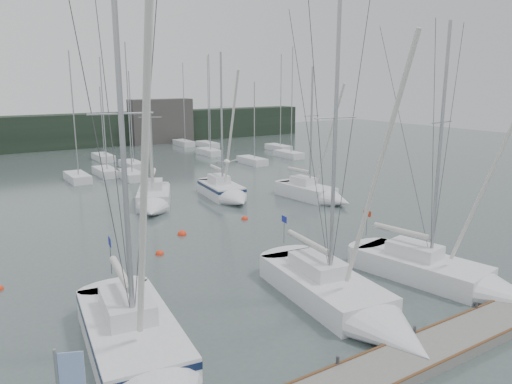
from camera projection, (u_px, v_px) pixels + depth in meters
ground at (309, 315)px, 21.83m from camera, size 160.00×160.00×0.00m
dock at (398, 365)px, 17.70m from camera, size 24.00×2.00×0.40m
far_treeline at (39, 133)px, 72.02m from camera, size 90.00×4.00×5.00m
far_building_right at (161, 121)px, 79.71m from camera, size 10.00×3.00×7.00m
mast_forest at (60, 171)px, 53.11m from camera, size 54.27×27.70×14.41m
sailboat_near_left at (144, 362)px, 17.08m from camera, size 4.43×10.98×15.20m
sailboat_near_center at (353, 306)px, 21.49m from camera, size 4.27×10.96×14.48m
sailboat_near_right at (459, 279)px, 24.41m from camera, size 4.44×9.89×13.72m
sailboat_mid_c at (153, 202)px, 39.54m from camera, size 5.28×7.66×11.93m
sailboat_mid_d at (227, 193)px, 42.59m from camera, size 3.48×7.77×13.12m
sailboat_mid_e at (318, 195)px, 42.17m from camera, size 3.16×7.70×11.86m
buoy_a at (160, 254)px, 29.44m from camera, size 0.50×0.50×0.50m
buoy_b at (245, 219)px, 36.79m from camera, size 0.50×0.50×0.50m
seagull at (227, 161)px, 22.08m from camera, size 0.95×0.45×0.19m
buoy_d at (182, 235)px, 33.15m from camera, size 0.60×0.60×0.60m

